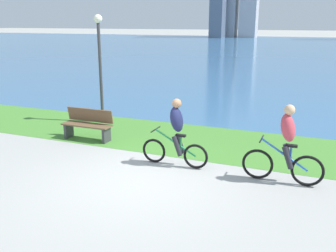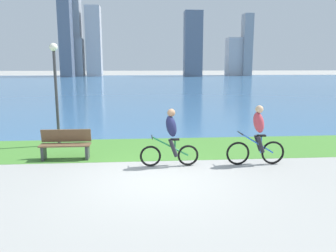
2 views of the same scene
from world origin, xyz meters
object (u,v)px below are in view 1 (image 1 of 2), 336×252
object	(u,v)px
cyclist_lead	(176,133)
lamppost_tall	(100,52)
cyclist_trailing	(286,145)
bench_near_path	(88,124)

from	to	relation	value
cyclist_lead	lamppost_tall	bearing A→B (deg)	143.35
lamppost_tall	cyclist_lead	bearing A→B (deg)	-36.65
cyclist_trailing	lamppost_tall	distance (m)	7.03
cyclist_trailing	lamppost_tall	bearing A→B (deg)	155.50
bench_near_path	cyclist_lead	bearing A→B (deg)	-17.38
cyclist_lead	cyclist_trailing	size ratio (longest dim) A/B	0.97
cyclist_lead	cyclist_trailing	xyz separation A→B (m)	(2.48, -0.04, 0.02)
bench_near_path	cyclist_trailing	bearing A→B (deg)	-10.34
cyclist_lead	bench_near_path	xyz separation A→B (m)	(-3.13, 0.98, -0.38)
bench_near_path	lamppost_tall	distance (m)	2.72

